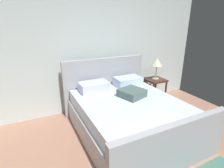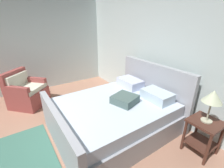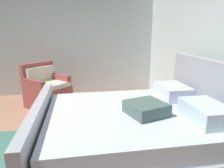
{
  "view_description": "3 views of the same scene",
  "coord_description": "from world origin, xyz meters",
  "px_view_note": "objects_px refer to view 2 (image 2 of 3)",
  "views": [
    {
      "loc": [
        -1.25,
        -0.74,
        1.9
      ],
      "look_at": [
        -0.03,
        1.82,
        0.9
      ],
      "focal_mm": 28.1,
      "sensor_mm": 36.0,
      "label": 1
    },
    {
      "loc": [
        2.33,
        0.18,
        2.05
      ],
      "look_at": [
        0.05,
        1.68,
        0.91
      ],
      "focal_mm": 25.05,
      "sensor_mm": 36.0,
      "label": 2
    },
    {
      "loc": [
        2.43,
        1.06,
        1.54
      ],
      "look_at": [
        -0.17,
        1.45,
        0.85
      ],
      "focal_mm": 32.72,
      "sensor_mm": 36.0,
      "label": 3
    }
  ],
  "objects_px": {
    "nightstand_right": "(203,132)",
    "table_lamp_right": "(213,97)",
    "armchair": "(26,92)",
    "bed": "(116,114)"
  },
  "relations": [
    {
      "from": "nightstand_right",
      "to": "table_lamp_right",
      "type": "height_order",
      "value": "table_lamp_right"
    },
    {
      "from": "nightstand_right",
      "to": "table_lamp_right",
      "type": "distance_m",
      "value": 0.61
    },
    {
      "from": "armchair",
      "to": "nightstand_right",
      "type": "bearing_deg",
      "value": 33.57
    },
    {
      "from": "nightstand_right",
      "to": "table_lamp_right",
      "type": "relative_size",
      "value": 1.16
    },
    {
      "from": "table_lamp_right",
      "to": "armchair",
      "type": "bearing_deg",
      "value": -146.43
    },
    {
      "from": "table_lamp_right",
      "to": "armchair",
      "type": "distance_m",
      "value": 3.97
    },
    {
      "from": "bed",
      "to": "table_lamp_right",
      "type": "xyz_separation_m",
      "value": [
        1.24,
        0.81,
        0.66
      ]
    },
    {
      "from": "bed",
      "to": "armchair",
      "type": "height_order",
      "value": "bed"
    },
    {
      "from": "table_lamp_right",
      "to": "armchair",
      "type": "height_order",
      "value": "table_lamp_right"
    },
    {
      "from": "bed",
      "to": "armchair",
      "type": "bearing_deg",
      "value": -146.22
    }
  ]
}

